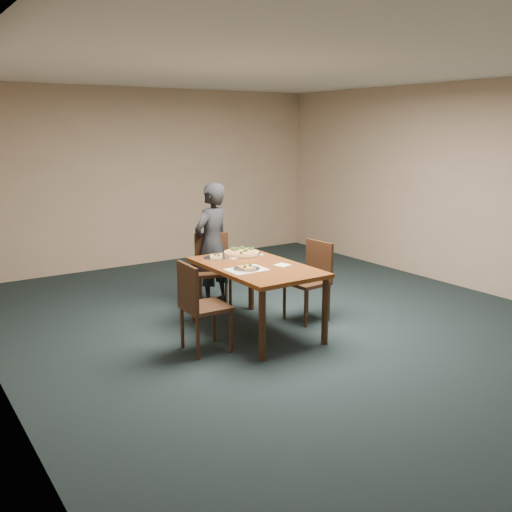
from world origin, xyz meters
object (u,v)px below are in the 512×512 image
chair_far (213,266)px  slice_plate_near (247,268)px  dining_table (256,273)px  pizza_pan (241,252)px  chair_left (199,302)px  diner (212,245)px  chair_right (312,276)px  slice_plate_far (216,257)px

chair_far → slice_plate_near: chair_far is taller
dining_table → chair_far: (0.07, 1.08, -0.14)m
chair_far → pizza_pan: 0.61m
chair_left → diner: (0.89, 1.30, 0.25)m
chair_far → chair_left: same height
chair_right → slice_plate_near: size_ratio=3.25×
chair_left → dining_table: bearing=-76.4°
dining_table → diner: bearing=84.7°
slice_plate_near → pizza_pan: bearing=62.1°
diner → chair_right: bearing=101.5°
dining_table → slice_plate_far: size_ratio=5.36×
slice_plate_near → diner: bearing=76.8°
slice_plate_near → slice_plate_far: 0.64m
dining_table → slice_plate_far: bearing=109.5°
chair_right → slice_plate_near: 1.01m
chair_right → diner: (-0.68, 1.13, 0.25)m
chair_far → chair_right: bearing=-33.1°
chair_far → diner: bearing=86.9°
chair_right → pizza_pan: size_ratio=2.05×
dining_table → chair_left: 0.81m
diner → slice_plate_far: bearing=44.7°
chair_far → slice_plate_far: size_ratio=3.25×
chair_left → diner: 1.60m
chair_far → chair_left: (-0.86, -1.24, 0.00)m
pizza_pan → slice_plate_far: bearing=-179.3°
chair_far → diner: (0.03, 0.07, 0.25)m
pizza_pan → slice_plate_far: 0.34m
diner → dining_table: bearing=65.1°
dining_table → chair_right: chair_right is taller
chair_far → slice_plate_far: bearing=-92.5°
dining_table → chair_far: chair_far is taller
pizza_pan → slice_plate_near: pizza_pan is taller
chair_far → chair_left: 1.50m
diner → slice_plate_far: 0.68m
pizza_pan → slice_plate_near: size_ratio=1.59×
dining_table → chair_far: 1.09m
chair_right → slice_plate_far: (-0.97, 0.51, 0.25)m
chair_left → slice_plate_far: bearing=-38.8°
diner → slice_plate_near: 1.28m
chair_far → slice_plate_far: 0.65m
chair_right → diner: size_ratio=0.59×
chair_right → pizza_pan: bearing=-133.5°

